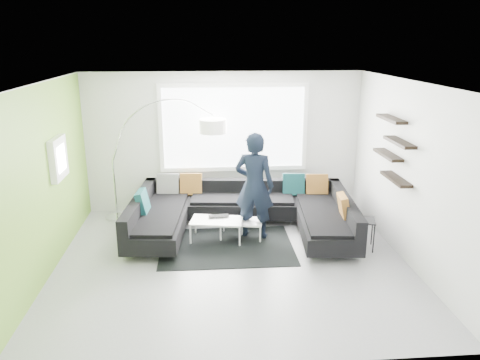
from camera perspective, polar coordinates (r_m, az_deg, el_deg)
The scene contains 9 objects.
ground at distance 7.54m, azimuth -0.96°, elevation -9.92°, with size 5.50×5.50×0.00m, color gray.
room_shell at distance 7.12m, azimuth -0.83°, elevation 3.96°, with size 5.54×5.04×2.82m.
sectional_sofa at distance 8.39m, azimuth 0.25°, elevation -4.32°, with size 4.07×2.73×0.83m.
rug at distance 8.04m, azimuth -1.61°, elevation -8.10°, with size 2.23×1.62×0.01m, color black.
coffee_table at distance 8.29m, azimuth -1.33°, elevation -5.95°, with size 1.15×0.67×0.38m, color white.
arc_lamp at distance 9.21m, azimuth -15.26°, elevation 2.29°, with size 2.21×0.82×2.36m, color silver, non-canonical shape.
side_table at distance 8.17m, azimuth 14.71°, elevation -6.36°, with size 0.37×0.37×0.51m, color black.
person at distance 8.13m, azimuth 1.76°, elevation -0.71°, with size 0.80×0.64×1.89m, color black.
laptop at distance 8.25m, azimuth -2.56°, elevation -4.56°, with size 0.38×0.26×0.03m, color black.
Camera 1 is at (-0.43, -6.72, 3.39)m, focal length 35.00 mm.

